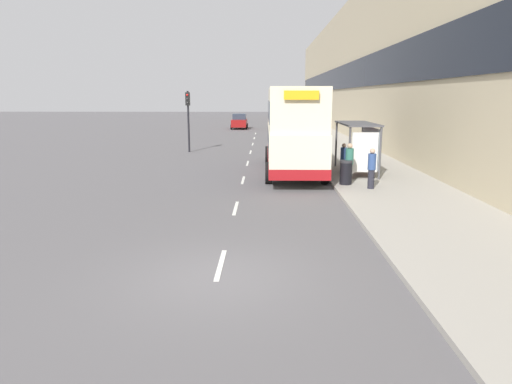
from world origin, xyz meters
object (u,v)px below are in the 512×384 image
at_px(pedestrian_1, 349,163).
at_px(traffic_light_far_kerb, 188,111).
at_px(bus_shelter, 362,139).
at_px(pedestrian_at_shelter, 344,159).
at_px(double_decker_bus_near, 293,129).
at_px(pedestrian_2, 372,168).
at_px(car_0, 239,121).
at_px(litter_bin, 346,172).

distance_m(pedestrian_1, traffic_light_far_kerb, 15.65).
distance_m(bus_shelter, pedestrian_1, 2.95).
bearing_deg(pedestrian_at_shelter, double_decker_bus_near, 141.44).
bearing_deg(pedestrian_2, pedestrian_at_shelter, 102.07).
bearing_deg(pedestrian_1, pedestrian_2, -58.14).
xyz_separation_m(pedestrian_at_shelter, pedestrian_1, (-0.07, -1.88, 0.10)).
height_order(double_decker_bus_near, car_0, double_decker_bus_near).
height_order(pedestrian_at_shelter, litter_bin, pedestrian_at_shelter).
xyz_separation_m(pedestrian_2, litter_bin, (-0.90, 0.90, -0.32)).
height_order(pedestrian_at_shelter, traffic_light_far_kerb, traffic_light_far_kerb).
xyz_separation_m(pedestrian_2, traffic_light_far_kerb, (-9.85, 13.73, 1.91)).
bearing_deg(double_decker_bus_near, car_0, 98.02).
xyz_separation_m(double_decker_bus_near, pedestrian_1, (2.25, -3.73, -1.24)).
relative_size(double_decker_bus_near, litter_bin, 9.73).
bearing_deg(double_decker_bus_near, litter_bin, -62.46).
bearing_deg(pedestrian_1, litter_bin, -125.31).
xyz_separation_m(double_decker_bus_near, traffic_light_far_kerb, (-6.88, 8.85, 0.62)).
relative_size(double_decker_bus_near, pedestrian_at_shelter, 6.49).
bearing_deg(traffic_light_far_kerb, pedestrian_at_shelter, -49.32).
xyz_separation_m(pedestrian_1, traffic_light_far_kerb, (-9.13, 12.58, 1.86)).
distance_m(double_decker_bus_near, traffic_light_far_kerb, 11.22).
distance_m(double_decker_bus_near, pedestrian_at_shelter, 3.26).
bearing_deg(double_decker_bus_near, bus_shelter, -18.38).
height_order(pedestrian_1, litter_bin, pedestrian_1).
bearing_deg(pedestrian_at_shelter, traffic_light_far_kerb, 130.68).
bearing_deg(pedestrian_at_shelter, pedestrian_1, -92.12).
bearing_deg(pedestrian_2, bus_shelter, 85.07).
bearing_deg(bus_shelter, double_decker_bus_near, 161.62).
relative_size(car_0, pedestrian_at_shelter, 2.63).
relative_size(double_decker_bus_near, car_0, 2.47).
bearing_deg(car_0, bus_shelter, 103.16).
xyz_separation_m(bus_shelter, double_decker_bus_near, (-3.30, 1.10, 0.41)).
height_order(bus_shelter, pedestrian_at_shelter, bus_shelter).
distance_m(bus_shelter, traffic_light_far_kerb, 14.26).
relative_size(pedestrian_2, traffic_light_far_kerb, 0.39).
height_order(bus_shelter, pedestrian_1, bus_shelter).
relative_size(double_decker_bus_near, traffic_light_far_kerb, 2.39).
bearing_deg(car_0, pedestrian_2, 101.39).
height_order(pedestrian_2, traffic_light_far_kerb, traffic_light_far_kerb).
bearing_deg(litter_bin, pedestrian_1, 54.69).
xyz_separation_m(car_0, pedestrian_1, (6.86, -36.45, 0.14)).
distance_m(pedestrian_at_shelter, litter_bin, 2.16).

